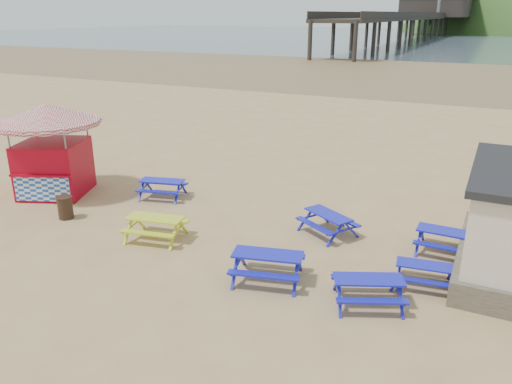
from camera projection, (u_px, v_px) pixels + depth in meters
The scene contains 14 objects.
ground at pixel (242, 234), 17.08m from camera, with size 400.00×400.00×0.00m, color tan.
wet_sand at pixel (442, 73), 63.57m from camera, with size 400.00×400.00×0.00m, color brown.
sea at pixel (486, 37), 160.77m from camera, with size 400.00×400.00×0.00m, color #455763.
picnic_table_blue_a at pixel (162, 189), 20.34m from camera, with size 2.07×1.83×0.74m.
picnic_table_blue_b at pixel (328, 224), 16.94m from camera, with size 2.25×2.13×0.74m.
picnic_table_blue_c at pixel (496, 262), 14.39m from camera, with size 2.05×1.88×0.69m.
picnic_table_blue_d at pixel (268, 267), 13.99m from camera, with size 2.28×2.01×0.82m.
picnic_table_blue_e at pixel (424, 275), 13.72m from camera, with size 1.70×1.44×0.65m.
picnic_table_blue_f at pixel (368, 291), 12.83m from camera, with size 2.20×2.02×0.74m.
picnic_table_yellow at pixel (156, 228), 16.56m from camera, with size 2.12×1.83×0.78m.
ice_cream_kiosk at pixel (50, 138), 20.13m from camera, with size 5.50×5.50×3.76m.
litter_bin at pixel (65, 207), 18.23m from camera, with size 0.57×0.57×0.84m.
pier at pixel (434, 19), 173.35m from camera, with size 24.00×220.00×39.29m.
picnic_table_blue_g at pixel (446, 242), 15.55m from camera, with size 1.85×1.50×0.77m.
Camera 1 is at (7.29, -13.80, 7.10)m, focal length 35.00 mm.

